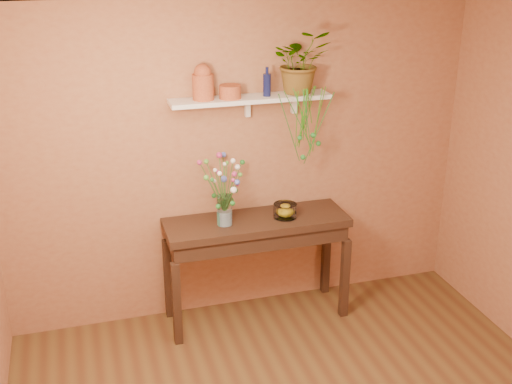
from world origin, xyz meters
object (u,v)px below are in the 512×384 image
bouquet (225,179)px  glass_bowl (285,211)px  blue_bottle (267,84)px  spider_plant (300,61)px  terracotta_jug (203,83)px  glass_vase (225,212)px  sideboard (257,234)px

bouquet → glass_bowl: size_ratio=2.48×
blue_bottle → spider_plant: 0.33m
terracotta_jug → blue_bottle: 0.51m
spider_plant → bouquet: (-0.68, -0.19, -0.86)m
terracotta_jug → glass_vase: 1.05m
glass_bowl → spider_plant: bearing=46.8°
sideboard → spider_plant: bearing=20.4°
sideboard → glass_bowl: bearing=-7.0°
spider_plant → glass_vase: 1.36m
blue_bottle → bouquet: size_ratio=0.48×
glass_vase → spider_plant: bearing=15.0°
terracotta_jug → blue_bottle: size_ratio=1.20×
glass_vase → bouquet: bearing=-2.8°
spider_plant → glass_bowl: bearing=-133.2°
sideboard → glass_vase: size_ratio=6.08×
blue_bottle → glass_vase: (-0.40, -0.15, -0.99)m
terracotta_jug → spider_plant: 0.81m
bouquet → glass_bowl: bouquet is taller
bouquet → glass_bowl: (0.51, 0.00, -0.34)m
spider_plant → glass_vase: size_ratio=2.01×
blue_bottle → glass_vase: bearing=-159.2°
sideboard → terracotta_jug: 1.34m
spider_plant → bouquet: spider_plant is taller
sideboard → glass_bowl: glass_bowl is taller
glass_vase → sideboard: bearing=6.5°
blue_bottle → glass_bowl: blue_bottle is taller
terracotta_jug → spider_plant: bearing=0.7°
blue_bottle → glass_bowl: bearing=-51.7°
glass_vase → glass_bowl: bearing=0.2°
sideboard → bouquet: size_ratio=3.16×
glass_bowl → bouquet: bearing=-179.7°
glass_vase → glass_bowl: (0.52, 0.00, -0.05)m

